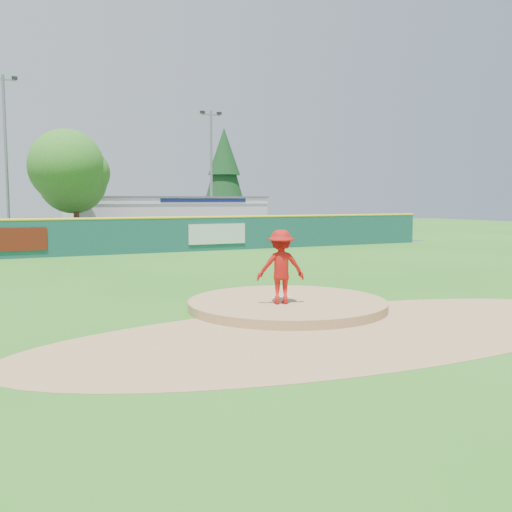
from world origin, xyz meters
name	(u,v)px	position (x,y,z in m)	size (l,w,h in m)	color
ground	(287,309)	(0.00, 0.00, 0.00)	(120.00, 120.00, 0.00)	#286B19
pitchers_mound	(287,309)	(0.00, 0.00, 0.00)	(5.50, 5.50, 0.50)	#9E774C
pitching_rubber	(282,298)	(0.00, 0.30, 0.27)	(0.60, 0.15, 0.04)	white
infield_dirt_arc	(350,331)	(0.00, -3.00, 0.01)	(15.40, 15.40, 0.01)	#9E774C
parking_lot	(103,243)	(0.00, 27.00, 0.01)	(44.00, 16.00, 0.02)	#38383A
pitcher	(281,267)	(-0.42, -0.40, 1.24)	(1.28, 0.73, 1.98)	#A3120D
van	(43,236)	(-4.10, 24.62, 0.76)	(2.46, 5.34, 1.48)	silver
pool_building_grp	(164,216)	(6.00, 31.99, 1.66)	(15.20, 8.20, 3.31)	silver
fence_banners	(122,237)	(-0.63, 17.92, 1.00)	(15.00, 0.04, 1.20)	#61190D
outfield_fence	(133,235)	(0.00, 18.00, 1.09)	(40.00, 0.14, 2.07)	#164845
deciduous_tree	(75,176)	(-2.00, 25.00, 4.55)	(5.60, 5.60, 7.36)	#382314
conifer_tree	(224,173)	(13.00, 36.00, 5.54)	(4.40, 4.40, 9.50)	#382314
light_pole_left	(6,153)	(-6.00, 27.00, 6.05)	(1.75, 0.25, 11.00)	gray
light_pole_right	(211,168)	(9.00, 29.00, 5.54)	(1.75, 0.25, 10.00)	gray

